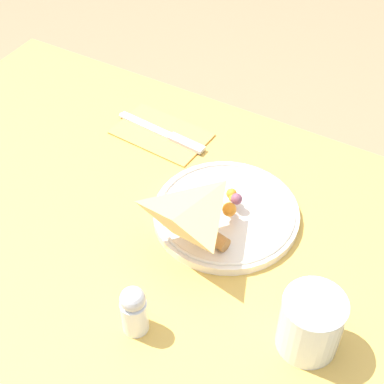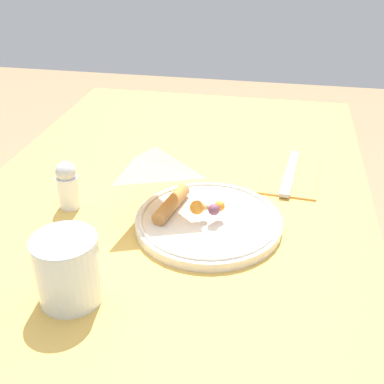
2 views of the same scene
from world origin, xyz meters
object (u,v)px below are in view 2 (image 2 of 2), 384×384
Objects in this scene: dining_table at (178,226)px; napkin_folded at (290,175)px; milk_glass at (68,272)px; butter_knife at (289,175)px; plate_pizza at (207,219)px; salt_shaker at (68,185)px.

napkin_folded is (0.06, -0.22, 0.11)m from dining_table.
milk_glass reaches higher than butter_knife.
napkin_folded is (0.42, -0.29, -0.04)m from milk_glass.
plate_pizza is at bearing -150.88° from dining_table.
butter_knife is (0.41, -0.29, -0.04)m from milk_glass.
plate_pizza reaches higher than butter_knife.
butter_knife is (0.20, -0.14, -0.01)m from plate_pizza.
plate_pizza is at bearing -36.42° from milk_glass.
milk_glass is at bearing 150.05° from butter_knife.
plate_pizza reaches higher than napkin_folded.
butter_knife is 2.33× the size of salt_shaker.
dining_table is 0.26m from napkin_folded.
salt_shaker reaches higher than butter_knife.
salt_shaker is at bearing 86.56° from plate_pizza.
salt_shaker reaches higher than plate_pizza.
salt_shaker is at bearing 23.72° from milk_glass.
milk_glass is 0.52× the size of napkin_folded.
salt_shaker reaches higher than napkin_folded.
napkin_folded is at bearing -74.73° from dining_table.
milk_glass is at bearing -156.28° from salt_shaker.
dining_table is 4.17× the size of plate_pizza.
butter_knife is at bearing 174.68° from napkin_folded.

